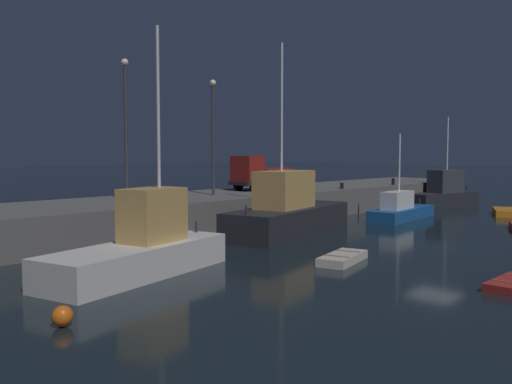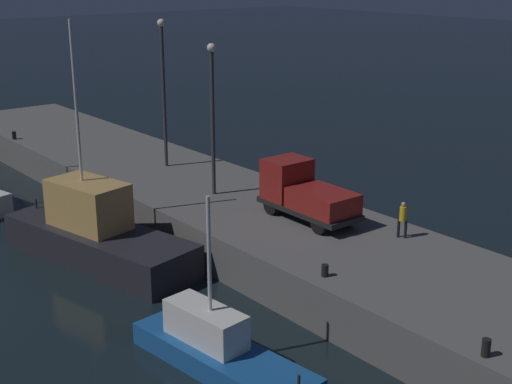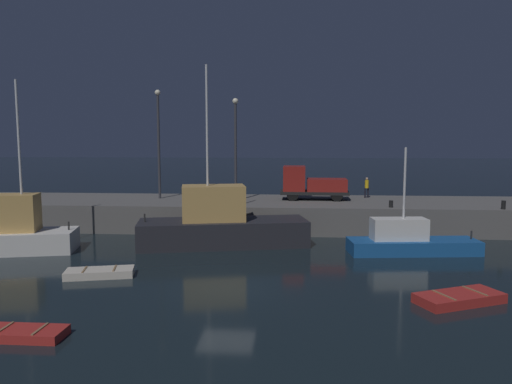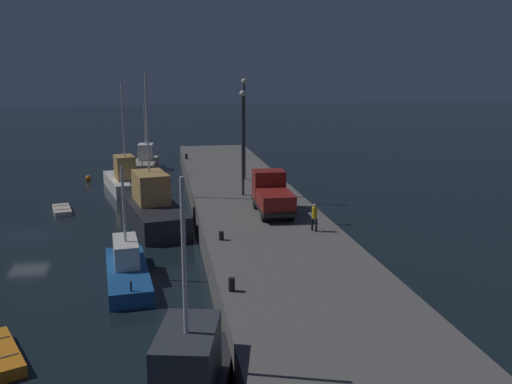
# 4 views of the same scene
# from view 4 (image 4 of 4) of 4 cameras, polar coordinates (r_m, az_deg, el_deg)

# --- Properties ---
(ground_plane) EXTENTS (320.00, 320.00, 0.00)m
(ground_plane) POSITION_cam_4_polar(r_m,az_deg,el_deg) (41.65, -22.53, -4.15)
(ground_plane) COLOR black
(pier_quay) EXTENTS (61.41, 8.07, 2.00)m
(pier_quay) POSITION_cam_4_polar(r_m,az_deg,el_deg) (40.76, -0.59, -2.08)
(pier_quay) COLOR #5B5956
(pier_quay) RESTS_ON ground
(fishing_boat_blue) EXTENTS (9.00, 4.54, 10.11)m
(fishing_boat_blue) POSITION_cam_4_polar(r_m,az_deg,el_deg) (54.17, -13.40, 1.24)
(fishing_boat_blue) COLOR silver
(fishing_boat_blue) RESTS_ON ground
(fishing_boat_white) EXTENTS (10.96, 5.37, 11.19)m
(fishing_boat_white) POSITION_cam_4_polar(r_m,az_deg,el_deg) (41.71, -10.58, -1.53)
(fishing_boat_white) COLOR #232328
(fishing_boat_white) RESTS_ON ground
(fishing_boat_orange) EXTENTS (7.71, 2.93, 6.22)m
(fishing_boat_orange) POSITION_cam_4_polar(r_m,az_deg,el_deg) (31.05, -13.10, -7.57)
(fishing_boat_orange) COLOR #195193
(fishing_boat_orange) RESTS_ON ground
(fishing_trawler_green) EXTENTS (7.91, 2.94, 7.75)m
(fishing_trawler_green) POSITION_cam_4_polar(r_m,az_deg,el_deg) (65.14, -11.26, 3.05)
(fishing_trawler_green) COLOR gray
(fishing_trawler_green) RESTS_ON ground
(dinghy_red_small) EXTENTS (3.43, 2.01, 0.41)m
(dinghy_red_small) POSITION_cam_4_polar(r_m,az_deg,el_deg) (47.42, -19.31, -1.75)
(dinghy_red_small) COLOR beige
(dinghy_red_small) RESTS_ON ground
(mooring_buoy_mid) EXTENTS (0.61, 0.61, 0.61)m
(mooring_buoy_mid) POSITION_cam_4_polar(r_m,az_deg,el_deg) (60.12, -16.84, 1.36)
(mooring_buoy_mid) COLOR orange
(mooring_buoy_mid) RESTS_ON ground
(lamp_post_west) EXTENTS (0.44, 0.44, 8.54)m
(lamp_post_west) POSITION_cam_4_polar(r_m,az_deg,el_deg) (47.30, -1.22, 7.22)
(lamp_post_west) COLOR #38383D
(lamp_post_west) RESTS_ON pier_quay
(lamp_post_east) EXTENTS (0.44, 0.44, 7.77)m
(lamp_post_east) POSITION_cam_4_polar(r_m,az_deg,el_deg) (41.05, -1.37, 5.90)
(lamp_post_east) COLOR #38383D
(lamp_post_east) RESTS_ON pier_quay
(utility_truck) EXTENTS (5.28, 2.15, 2.62)m
(utility_truck) POSITION_cam_4_polar(r_m,az_deg,el_deg) (36.18, 1.66, -0.28)
(utility_truck) COLOR black
(utility_truck) RESTS_ON pier_quay
(dockworker) EXTENTS (0.41, 0.41, 1.64)m
(dockworker) POSITION_cam_4_polar(r_m,az_deg,el_deg) (32.29, 6.02, -2.43)
(dockworker) COLOR black
(dockworker) RESTS_ON pier_quay
(bollard_west) EXTENTS (0.28, 0.28, 0.48)m
(bollard_west) POSITION_cam_4_polar(r_m,az_deg,el_deg) (30.69, -3.58, -4.51)
(bollard_west) COLOR black
(bollard_west) RESTS_ON pier_quay
(bollard_central) EXTENTS (0.28, 0.28, 0.54)m
(bollard_central) POSITION_cam_4_polar(r_m,az_deg,el_deg) (59.71, -7.16, 3.64)
(bollard_central) COLOR black
(bollard_central) RESTS_ON pier_quay
(bollard_east) EXTENTS (0.28, 0.28, 0.58)m
(bollard_east) POSITION_cam_4_polar(r_m,az_deg,el_deg) (23.71, -2.51, -9.48)
(bollard_east) COLOR black
(bollard_east) RESTS_ON pier_quay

